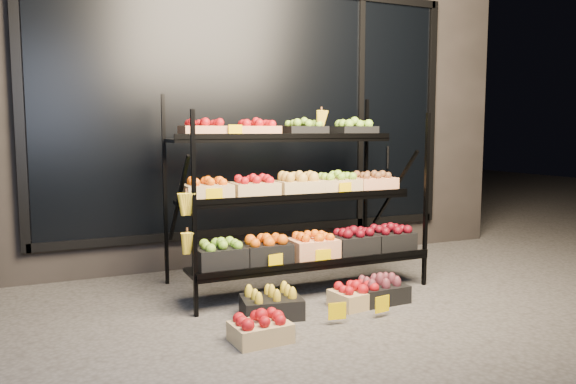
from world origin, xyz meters
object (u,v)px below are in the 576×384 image
floor_crate_left (260,328)px  floor_crate_midleft (271,303)px  display_rack (297,197)px  floor_crate_midright (356,295)px

floor_crate_left → floor_crate_midleft: bearing=55.4°
display_rack → floor_crate_midright: bearing=-75.6°
floor_crate_left → display_rack: bearing=50.7°
floor_crate_midright → floor_crate_left: bearing=-166.7°
floor_crate_midright → display_rack: bearing=96.1°
display_rack → floor_crate_left: bearing=-125.8°
floor_crate_left → floor_crate_midright: size_ratio=0.93×
display_rack → floor_crate_midleft: bearing=-128.5°
floor_crate_midright → floor_crate_midleft: bearing=168.3°
floor_crate_midleft → floor_crate_midright: (0.69, -0.04, -0.01)m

